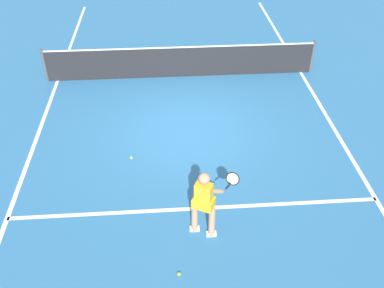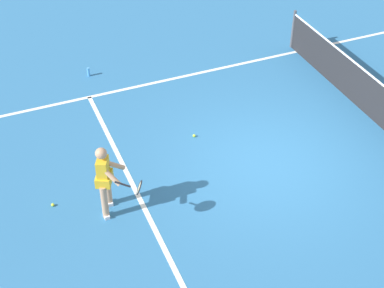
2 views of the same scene
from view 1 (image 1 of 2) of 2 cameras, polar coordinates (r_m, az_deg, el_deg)
ground_plane at (r=11.45m, az=-0.63°, el=1.75°), size 28.41×28.41×0.00m
service_line_marking at (r=9.24m, az=0.55°, el=-8.56°), size 7.89×0.10×0.01m
sideline_left_marking at (r=11.92m, az=-19.91°, el=0.86°), size 0.10×19.86×0.01m
sideline_right_marking at (r=12.29m, az=18.08°, el=2.46°), size 0.10×19.86×0.01m
court_net at (r=13.84m, az=-1.48°, el=10.88°), size 8.57×0.08×1.11m
tennis_player at (r=8.19m, az=1.68°, el=-7.62°), size 1.04×0.83×1.55m
tennis_ball_near at (r=10.58m, az=-8.06°, el=-1.84°), size 0.07×0.07×0.07m
tennis_ball_mid at (r=8.13m, az=-1.73°, el=-16.90°), size 0.07×0.07×0.07m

